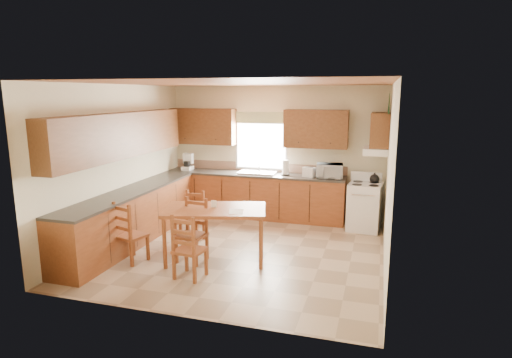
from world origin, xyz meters
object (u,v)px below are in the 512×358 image
(dining_table, at_px, (216,234))
(chair_far_right, at_px, (191,231))
(stove, at_px, (365,207))
(chair_near_left, at_px, (131,232))
(chair_far_left, at_px, (192,217))
(chair_near_right, at_px, (190,246))
(microwave, at_px, (330,171))

(dining_table, bearing_deg, chair_far_right, -165.43)
(stove, height_order, chair_near_left, chair_near_left)
(stove, xyz_separation_m, chair_near_left, (-3.36, -2.61, 0.04))
(chair_near_left, distance_m, chair_far_right, 0.92)
(chair_far_left, bearing_deg, chair_far_right, -64.46)
(dining_table, distance_m, chair_far_right, 0.38)
(stove, height_order, dining_table, stove)
(chair_far_left, height_order, chair_far_right, chair_far_right)
(stove, relative_size, chair_near_right, 0.94)
(microwave, height_order, chair_near_left, microwave)
(chair_near_left, relative_size, chair_near_right, 1.02)
(chair_near_left, bearing_deg, chair_near_right, -177.42)
(microwave, xyz_separation_m, chair_near_left, (-2.65, -2.83, -0.59))
(chair_near_left, height_order, chair_far_right, chair_far_right)
(stove, distance_m, microwave, 0.97)
(microwave, xyz_separation_m, dining_table, (-1.45, -2.40, -0.65))
(chair_far_left, distance_m, chair_far_right, 0.92)
(chair_far_right, bearing_deg, dining_table, 36.77)
(microwave, bearing_deg, chair_far_right, -131.48)
(chair_far_right, bearing_deg, microwave, 62.45)
(dining_table, height_order, chair_near_right, chair_near_right)
(dining_table, bearing_deg, chair_near_left, -175.52)
(dining_table, height_order, chair_near_left, chair_near_left)
(microwave, distance_m, chair_near_right, 3.54)
(chair_near_right, xyz_separation_m, chair_far_right, (-0.23, 0.55, 0.02))
(chair_near_left, xyz_separation_m, chair_near_right, (1.11, -0.30, -0.01))
(stove, relative_size, chair_far_left, 1.00)
(microwave, distance_m, chair_near_left, 3.92)
(microwave, height_order, chair_near_right, microwave)
(microwave, xyz_separation_m, chair_far_left, (-2.15, -1.74, -0.62))
(chair_near_left, bearing_deg, chair_far_right, -146.74)
(microwave, bearing_deg, stove, -24.28)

